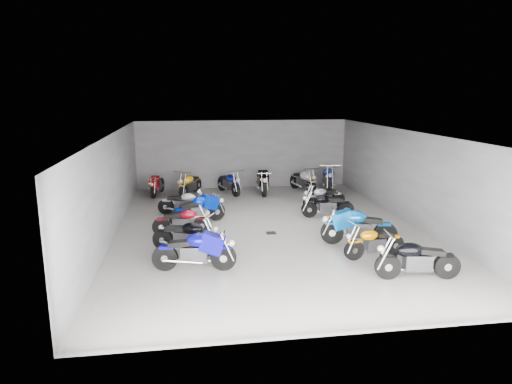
# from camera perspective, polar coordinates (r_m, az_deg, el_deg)

# --- Properties ---
(ground) EXTENTS (14.00, 14.00, 0.00)m
(ground) POSITION_cam_1_polar(r_m,az_deg,el_deg) (15.41, 1.56, -4.60)
(ground) COLOR gray
(ground) RESTS_ON ground
(wall_back) EXTENTS (10.00, 0.10, 3.20)m
(wall_back) POSITION_cam_1_polar(r_m,az_deg,el_deg) (21.85, -1.63, 4.75)
(wall_back) COLOR gray
(wall_back) RESTS_ON ground
(wall_left) EXTENTS (0.10, 14.00, 3.20)m
(wall_left) POSITION_cam_1_polar(r_m,az_deg,el_deg) (14.98, -17.58, 0.65)
(wall_left) COLOR gray
(wall_left) RESTS_ON ground
(wall_right) EXTENTS (0.10, 14.00, 3.20)m
(wall_right) POSITION_cam_1_polar(r_m,az_deg,el_deg) (16.63, 18.82, 1.68)
(wall_right) COLOR gray
(wall_right) RESTS_ON ground
(ceiling) EXTENTS (10.00, 14.00, 0.04)m
(ceiling) POSITION_cam_1_polar(r_m,az_deg,el_deg) (14.79, 1.63, 7.42)
(ceiling) COLOR black
(ceiling) RESTS_ON wall_back
(drain_grate) EXTENTS (0.32, 0.32, 0.01)m
(drain_grate) POSITION_cam_1_polar(r_m,az_deg,el_deg) (14.93, 1.90, -5.13)
(drain_grate) COLOR black
(drain_grate) RESTS_ON ground
(motorcycle_left_b) EXTENTS (2.17, 0.53, 0.95)m
(motorcycle_left_b) POSITION_cam_1_polar(r_m,az_deg,el_deg) (11.87, -7.60, -7.31)
(motorcycle_left_b) COLOR black
(motorcycle_left_b) RESTS_ON ground
(motorcycle_left_c) EXTENTS (1.92, 0.99, 0.90)m
(motorcycle_left_c) POSITION_cam_1_polar(r_m,az_deg,el_deg) (13.18, -8.69, -5.46)
(motorcycle_left_c) COLOR black
(motorcycle_left_c) RESTS_ON ground
(motorcycle_left_d) EXTENTS (1.88, 0.39, 0.82)m
(motorcycle_left_d) POSITION_cam_1_polar(r_m,az_deg,el_deg) (14.84, -9.19, -3.61)
(motorcycle_left_d) COLOR black
(motorcycle_left_d) RESTS_ON ground
(motorcycle_left_e) EXTENTS (1.98, 0.97, 0.93)m
(motorcycle_left_e) POSITION_cam_1_polar(r_m,az_deg,el_deg) (16.01, -7.21, -2.16)
(motorcycle_left_e) COLOR black
(motorcycle_left_e) RESTS_ON ground
(motorcycle_left_f) EXTENTS (1.89, 0.70, 0.85)m
(motorcycle_left_f) POSITION_cam_1_polar(r_m,az_deg,el_deg) (17.15, -9.01, -1.37)
(motorcycle_left_f) COLOR black
(motorcycle_left_f) RESTS_ON ground
(motorcycle_right_a) EXTENTS (2.10, 0.49, 0.92)m
(motorcycle_right_a) POSITION_cam_1_polar(r_m,az_deg,el_deg) (11.91, 19.44, -7.94)
(motorcycle_right_a) COLOR black
(motorcycle_right_a) RESTS_ON ground
(motorcycle_right_b) EXTENTS (1.85, 0.49, 0.82)m
(motorcycle_right_b) POSITION_cam_1_polar(r_m,az_deg,el_deg) (13.07, 14.54, -6.08)
(motorcycle_right_b) COLOR black
(motorcycle_right_b) RESTS_ON ground
(motorcycle_right_c) EXTENTS (2.25, 0.70, 1.00)m
(motorcycle_right_c) POSITION_cam_1_polar(r_m,az_deg,el_deg) (14.04, 12.61, -4.26)
(motorcycle_right_c) COLOR black
(motorcycle_right_c) RESTS_ON ground
(motorcycle_right_e) EXTENTS (1.94, 0.44, 0.85)m
(motorcycle_right_e) POSITION_cam_1_polar(r_m,az_deg,el_deg) (16.87, 8.86, -1.60)
(motorcycle_right_e) COLOR black
(motorcycle_right_e) RESTS_ON ground
(motorcycle_right_f) EXTENTS (1.84, 0.64, 0.83)m
(motorcycle_right_f) POSITION_cam_1_polar(r_m,az_deg,el_deg) (18.15, 8.45, -0.63)
(motorcycle_right_f) COLOR black
(motorcycle_right_f) RESTS_ON ground
(motorcycle_back_a) EXTENTS (0.55, 1.92, 0.85)m
(motorcycle_back_a) POSITION_cam_1_polar(r_m,az_deg,el_deg) (20.75, -12.25, 0.89)
(motorcycle_back_a) COLOR black
(motorcycle_back_a) RESTS_ON ground
(motorcycle_back_b) EXTENTS (1.02, 2.01, 0.94)m
(motorcycle_back_b) POSITION_cam_1_polar(r_m,az_deg,el_deg) (20.39, -8.24, 0.99)
(motorcycle_back_b) COLOR black
(motorcycle_back_b) RESTS_ON ground
(motorcycle_back_c) EXTENTS (0.87, 2.00, 0.92)m
(motorcycle_back_c) POSITION_cam_1_polar(r_m,az_deg,el_deg) (20.57, -3.40, 1.15)
(motorcycle_back_c) COLOR black
(motorcycle_back_c) RESTS_ON ground
(motorcycle_back_d) EXTENTS (0.48, 2.34, 1.03)m
(motorcycle_back_d) POSITION_cam_1_polar(r_m,az_deg,el_deg) (20.63, 0.75, 1.38)
(motorcycle_back_d) COLOR black
(motorcycle_back_d) RESTS_ON ground
(motorcycle_back_e) EXTENTS (0.73, 2.15, 0.97)m
(motorcycle_back_e) POSITION_cam_1_polar(r_m,az_deg,el_deg) (21.07, 5.91, 1.45)
(motorcycle_back_e) COLOR black
(motorcycle_back_e) RESTS_ON ground
(motorcycle_back_f) EXTENTS (0.67, 2.37, 1.05)m
(motorcycle_back_f) POSITION_cam_1_polar(r_m,az_deg,el_deg) (21.55, 8.97, 1.73)
(motorcycle_back_f) COLOR black
(motorcycle_back_f) RESTS_ON ground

